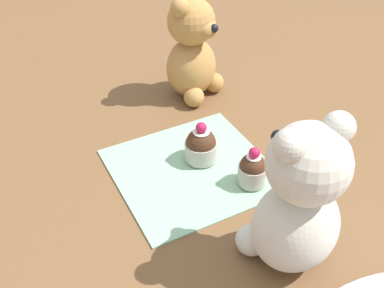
{
  "coord_description": "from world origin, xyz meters",
  "views": [
    {
      "loc": [
        0.26,
        0.49,
        0.5
      ],
      "look_at": [
        0.0,
        0.0,
        0.06
      ],
      "focal_mm": 42.0,
      "sensor_mm": 36.0,
      "label": 1
    }
  ],
  "objects_px": {
    "teddy_bear_cream": "(298,202)",
    "cupcake_near_cream_bear": "(252,169)",
    "teddy_bear_tan": "(192,50)",
    "cupcake_near_tan_bear": "(201,146)"
  },
  "relations": [
    {
      "from": "teddy_bear_tan",
      "to": "cupcake_near_tan_bear",
      "type": "height_order",
      "value": "teddy_bear_tan"
    },
    {
      "from": "cupcake_near_cream_bear",
      "to": "cupcake_near_tan_bear",
      "type": "height_order",
      "value": "cupcake_near_tan_bear"
    },
    {
      "from": "teddy_bear_cream",
      "to": "teddy_bear_tan",
      "type": "xyz_separation_m",
      "value": [
        -0.08,
        -0.43,
        -0.01
      ]
    },
    {
      "from": "teddy_bear_cream",
      "to": "cupcake_near_cream_bear",
      "type": "distance_m",
      "value": 0.16
    },
    {
      "from": "cupcake_near_tan_bear",
      "to": "teddy_bear_cream",
      "type": "bearing_deg",
      "value": 91.89
    },
    {
      "from": "teddy_bear_tan",
      "to": "cupcake_near_cream_bear",
      "type": "relative_size",
      "value": 3.06
    },
    {
      "from": "cupcake_near_cream_bear",
      "to": "cupcake_near_tan_bear",
      "type": "bearing_deg",
      "value": -64.16
    },
    {
      "from": "cupcake_near_tan_bear",
      "to": "cupcake_near_cream_bear",
      "type": "bearing_deg",
      "value": 115.84
    },
    {
      "from": "teddy_bear_tan",
      "to": "cupcake_near_tan_bear",
      "type": "distance_m",
      "value": 0.22
    },
    {
      "from": "cupcake_near_cream_bear",
      "to": "teddy_bear_tan",
      "type": "bearing_deg",
      "value": -98.84
    }
  ]
}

